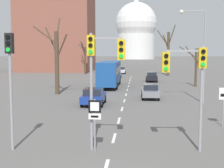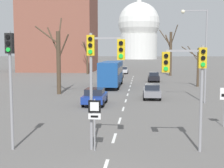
{
  "view_description": "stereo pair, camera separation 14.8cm",
  "coord_description": "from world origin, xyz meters",
  "views": [
    {
      "loc": [
        1.26,
        -9.64,
        4.72
      ],
      "look_at": [
        -0.02,
        6.0,
        3.14
      ],
      "focal_mm": 50.0,
      "sensor_mm": 36.0,
      "label": 1
    },
    {
      "loc": [
        1.41,
        -9.63,
        4.72
      ],
      "look_at": [
        -0.02,
        6.0,
        3.14
      ],
      "focal_mm": 50.0,
      "sensor_mm": 36.0,
      "label": 2
    }
  ],
  "objects": [
    {
      "name": "lane_stripe_0",
      "position": [
        0.0,
        2.72,
        0.0
      ],
      "size": [
        0.16,
        2.0,
        0.01
      ],
      "primitive_type": "cube",
      "color": "silver",
      "rests_on": "ground_plane"
    },
    {
      "name": "lane_stripe_1",
      "position": [
        0.0,
        7.22,
        0.0
      ],
      "size": [
        0.16,
        2.0,
        0.01
      ],
      "primitive_type": "cube",
      "color": "silver",
      "rests_on": "ground_plane"
    },
    {
      "name": "lane_stripe_2",
      "position": [
        0.0,
        11.72,
        0.0
      ],
      "size": [
        0.16,
        2.0,
        0.01
      ],
      "primitive_type": "cube",
      "color": "silver",
      "rests_on": "ground_plane"
    },
    {
      "name": "lane_stripe_3",
      "position": [
        0.0,
        16.22,
        0.0
      ],
      "size": [
        0.16,
        2.0,
        0.01
      ],
      "primitive_type": "cube",
      "color": "silver",
      "rests_on": "ground_plane"
    },
    {
      "name": "lane_stripe_4",
      "position": [
        0.0,
        20.72,
        0.0
      ],
      "size": [
        0.16,
        2.0,
        0.01
      ],
      "primitive_type": "cube",
      "color": "silver",
      "rests_on": "ground_plane"
    },
    {
      "name": "lane_stripe_5",
      "position": [
        0.0,
        25.22,
        0.0
      ],
      "size": [
        0.16,
        2.0,
        0.01
      ],
      "primitive_type": "cube",
      "color": "silver",
      "rests_on": "ground_plane"
    },
    {
      "name": "lane_stripe_6",
      "position": [
        0.0,
        29.72,
        0.0
      ],
      "size": [
        0.16,
        2.0,
        0.01
      ],
      "primitive_type": "cube",
      "color": "silver",
      "rests_on": "ground_plane"
    },
    {
      "name": "lane_stripe_7",
      "position": [
        0.0,
        34.22,
        0.0
      ],
      "size": [
        0.16,
        2.0,
        0.01
      ],
      "primitive_type": "cube",
      "color": "silver",
      "rests_on": "ground_plane"
    },
    {
      "name": "lane_stripe_8",
      "position": [
        0.0,
        38.72,
        0.0
      ],
      "size": [
        0.16,
        2.0,
        0.01
      ],
      "primitive_type": "cube",
      "color": "silver",
      "rests_on": "ground_plane"
    },
    {
      "name": "lane_stripe_9",
      "position": [
        0.0,
        43.22,
        0.0
      ],
      "size": [
        0.16,
        2.0,
        0.01
      ],
      "primitive_type": "cube",
      "color": "silver",
      "rests_on": "ground_plane"
    },
    {
      "name": "lane_stripe_10",
      "position": [
        0.0,
        47.72,
        0.0
      ],
      "size": [
        0.16,
        2.0,
        0.01
      ],
      "primitive_type": "cube",
      "color": "silver",
      "rests_on": "ground_plane"
    },
    {
      "name": "lane_stripe_11",
      "position": [
        0.0,
        52.22,
        0.0
      ],
      "size": [
        0.16,
        2.0,
        0.01
      ],
      "primitive_type": "cube",
      "color": "silver",
      "rests_on": "ground_plane"
    },
    {
      "name": "traffic_signal_centre_tall",
      "position": [
        -0.46,
        5.06,
        4.27
      ],
      "size": [
        1.8,
        0.34,
        5.64
      ],
      "color": "gray",
      "rests_on": "ground_plane"
    },
    {
      "name": "traffic_signal_near_left",
      "position": [
        -4.77,
        4.71,
        3.97
      ],
      "size": [
        0.36,
        0.34,
        5.74
      ],
      "color": "gray",
      "rests_on": "ground_plane"
    },
    {
      "name": "traffic_signal_near_right",
      "position": [
        3.69,
        5.21,
        3.83
      ],
      "size": [
        2.05,
        0.34,
        5.06
      ],
      "color": "gray",
      "rests_on": "ground_plane"
    },
    {
      "name": "route_sign_post",
      "position": [
        -0.75,
        4.84,
        1.72
      ],
      "size": [
        0.6,
        0.08,
        2.52
      ],
      "color": "gray",
      "rests_on": "ground_plane"
    },
    {
      "name": "street_lamp_right",
      "position": [
        7.01,
        19.96,
        5.31
      ],
      "size": [
        2.44,
        0.36,
        8.65
      ],
      "color": "gray",
      "rests_on": "ground_plane"
    },
    {
      "name": "sedan_near_left",
      "position": [
        2.61,
        22.48,
        0.78
      ],
      "size": [
        1.78,
        4.19,
        1.5
      ],
      "color": "slate",
      "rests_on": "ground_plane"
    },
    {
      "name": "sedan_near_right",
      "position": [
        -2.68,
        18.15,
        0.78
      ],
      "size": [
        1.96,
        4.24,
        1.51
      ],
      "color": "navy",
      "rests_on": "ground_plane"
    },
    {
      "name": "sedan_mid_centre",
      "position": [
        3.57,
        41.23,
        0.81
      ],
      "size": [
        1.83,
        3.82,
        1.6
      ],
      "color": "black",
      "rests_on": "ground_plane"
    },
    {
      "name": "sedan_far_left",
      "position": [
        -2.63,
        48.34,
        0.79
      ],
      "size": [
        1.69,
        3.84,
        1.59
      ],
      "color": "silver",
      "rests_on": "ground_plane"
    },
    {
      "name": "sedan_far_right",
      "position": [
        -2.3,
        60.25,
        0.81
      ],
      "size": [
        1.83,
        4.23,
        1.57
      ],
      "color": "#B7B7BC",
      "rests_on": "ground_plane"
    },
    {
      "name": "city_bus",
      "position": [
        -2.58,
        33.17,
        2.05
      ],
      "size": [
        2.66,
        10.8,
        3.48
      ],
      "color": "#19478C",
      "rests_on": "ground_plane"
    },
    {
      "name": "bare_tree_left_near",
      "position": [
        -7.93,
        25.14,
        4.09
      ],
      "size": [
        4.35,
        2.55,
        8.78
      ],
      "color": "#473828",
      "rests_on": "ground_plane"
    },
    {
      "name": "bare_tree_right_near",
      "position": [
        7.48,
        55.37,
        5.04
      ],
      "size": [
        3.58,
        5.23,
        10.28
      ],
      "color": "#473828",
      "rests_on": "ground_plane"
    },
    {
      "name": "bare_tree_left_far",
      "position": [
        -10.29,
        58.25,
        3.57
      ],
      "size": [
        1.92,
        3.82,
        7.24
      ],
      "color": "#473828",
      "rests_on": "ground_plane"
    },
    {
      "name": "bare_tree_right_far",
      "position": [
        9.33,
        34.6,
        2.95
      ],
      "size": [
        3.54,
        2.12,
        5.67
      ],
      "color": "#473828",
      "rests_on": "ground_plane"
    },
    {
      "name": "capitol_dome",
      "position": [
        0.0,
        221.64,
        20.69
      ],
      "size": [
        30.08,
        30.08,
        42.48
      ],
      "color": "silver",
      "rests_on": "ground_plane"
    },
    {
      "name": "apartment_block_left",
      "position": [
        -19.31,
        69.0,
        12.32
      ],
      "size": [
        18.0,
        14.0,
        24.64
      ],
      "primitive_type": "cube",
      "color": "brown",
      "rests_on": "ground_plane"
    }
  ]
}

